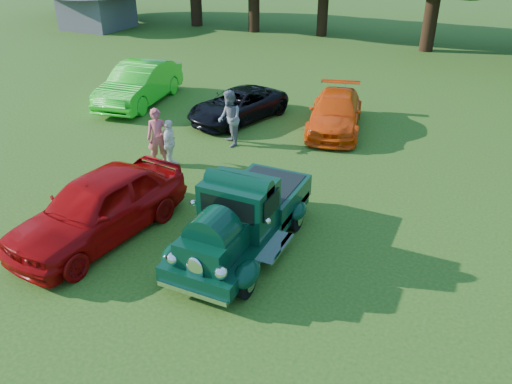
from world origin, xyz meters
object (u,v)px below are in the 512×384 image
at_px(spectator_pink, 158,137).
at_px(back_car_black, 238,105).
at_px(red_convertible, 99,207).
at_px(spectator_grey, 230,119).
at_px(spectator_white, 170,143).
at_px(hero_pickup, 244,218).
at_px(back_car_lime, 139,84).
at_px(back_car_orange, 335,112).

bearing_deg(spectator_pink, back_car_black, 50.81).
height_order(red_convertible, spectator_grey, spectator_grey).
height_order(red_convertible, spectator_white, red_convertible).
relative_size(hero_pickup, spectator_grey, 2.44).
distance_m(back_car_lime, spectator_white, 6.64).
distance_m(red_convertible, spectator_pink, 4.15).
bearing_deg(back_car_black, back_car_lime, -165.19).
bearing_deg(hero_pickup, red_convertible, -163.05).
distance_m(back_car_black, spectator_grey, 2.53).
xyz_separation_m(back_car_orange, spectator_white, (-3.69, -5.24, 0.10)).
height_order(back_car_lime, spectator_white, back_car_lime).
bearing_deg(spectator_white, hero_pickup, -143.79).
bearing_deg(spectator_grey, spectator_pink, -67.70).
bearing_deg(back_car_black, back_car_orange, 25.76).
height_order(back_car_lime, back_car_orange, back_car_lime).
height_order(hero_pickup, back_car_black, hero_pickup).
relative_size(red_convertible, back_car_lime, 0.94).
xyz_separation_m(back_car_lime, back_car_orange, (8.35, 0.53, -0.18)).
bearing_deg(hero_pickup, back_car_orange, 92.63).
height_order(hero_pickup, back_car_orange, hero_pickup).
bearing_deg(hero_pickup, spectator_white, 143.07).
distance_m(back_car_black, spectator_pink, 4.71).
height_order(spectator_pink, spectator_white, spectator_pink).
bearing_deg(back_car_black, spectator_pink, -78.44).
distance_m(back_car_lime, back_car_orange, 8.37).
xyz_separation_m(spectator_pink, spectator_grey, (1.26, 2.35, 0.04)).
bearing_deg(back_car_orange, spectator_pink, -139.93).
bearing_deg(back_car_orange, back_car_black, 177.09).
xyz_separation_m(back_car_lime, spectator_grey, (5.56, -2.45, 0.12)).
height_order(red_convertible, back_car_black, red_convertible).
xyz_separation_m(spectator_grey, spectator_white, (-0.89, -2.27, -0.20)).
height_order(spectator_pink, spectator_grey, spectator_grey).
distance_m(hero_pickup, back_car_orange, 8.31).
bearing_deg(spectator_grey, hero_pickup, -8.66).
distance_m(hero_pickup, spectator_white, 5.09).
distance_m(back_car_lime, spectator_grey, 6.07).
height_order(back_car_black, spectator_white, spectator_white).
bearing_deg(spectator_white, back_car_black, -16.86).
height_order(back_car_black, back_car_orange, back_car_orange).
xyz_separation_m(hero_pickup, back_car_orange, (-0.38, 8.30, -0.13)).
bearing_deg(red_convertible, back_car_orange, 79.12).
height_order(spectator_grey, spectator_white, spectator_grey).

